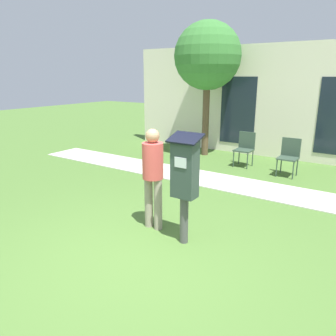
{
  "coord_description": "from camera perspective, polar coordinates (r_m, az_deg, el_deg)",
  "views": [
    {
      "loc": [
        2.45,
        -3.01,
        2.33
      ],
      "look_at": [
        -0.08,
        0.74,
        1.05
      ],
      "focal_mm": 35.0,
      "sensor_mm": 36.0,
      "label": 1
    }
  ],
  "objects": [
    {
      "name": "ground_plane",
      "position": [
        4.53,
        -4.53,
        -15.24
      ],
      "size": [
        40.0,
        40.0,
        0.0
      ],
      "primitive_type": "plane",
      "color": "#476B2D"
    },
    {
      "name": "sidewalk",
      "position": [
        7.35,
        12.76,
        -3.0
      ],
      "size": [
        12.0,
        1.1,
        0.02
      ],
      "color": "beige",
      "rests_on": "ground"
    },
    {
      "name": "building_facade",
      "position": [
        9.96,
        20.03,
        10.66
      ],
      "size": [
        10.0,
        0.26,
        3.2
      ],
      "color": "beige",
      "rests_on": "ground"
    },
    {
      "name": "parking_meter",
      "position": [
        4.49,
        2.93,
        -1.23
      ],
      "size": [
        0.44,
        0.31,
        1.59
      ],
      "color": "#4C4C4C",
      "rests_on": "ground"
    },
    {
      "name": "person_standing",
      "position": [
        4.97,
        -2.64,
        -0.59
      ],
      "size": [
        0.32,
        0.32,
        1.58
      ],
      "rotation": [
        0.0,
        0.0,
        0.43
      ],
      "color": "gray",
      "rests_on": "ground"
    },
    {
      "name": "outdoor_chair_left",
      "position": [
        8.89,
        13.28,
        3.7
      ],
      "size": [
        0.44,
        0.44,
        0.9
      ],
      "rotation": [
        0.0,
        0.0,
        0.28
      ],
      "color": "#334738",
      "rests_on": "ground"
    },
    {
      "name": "outdoor_chair_middle",
      "position": [
        8.32,
        20.36,
        2.31
      ],
      "size": [
        0.44,
        0.44,
        0.9
      ],
      "rotation": [
        0.0,
        0.0,
        0.11
      ],
      "color": "#334738",
      "rests_on": "ground"
    },
    {
      "name": "tree",
      "position": [
        9.81,
        6.91,
        18.7
      ],
      "size": [
        1.9,
        1.9,
        3.82
      ],
      "color": "brown",
      "rests_on": "ground"
    }
  ]
}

